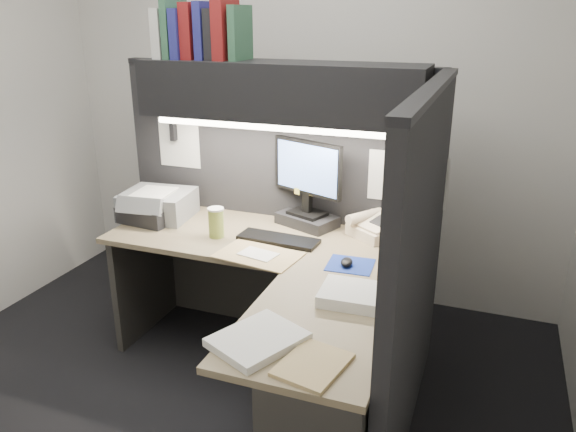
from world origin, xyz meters
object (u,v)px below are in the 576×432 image
object	(u,v)px
overhead_shelf	(279,91)
telephone	(376,227)
coffee_cup	(216,223)
notebook_stack	(150,213)
printer	(158,204)
keyboard	(278,239)
monitor	(307,193)
desk	(282,348)

from	to	relation	value
overhead_shelf	telephone	distance (m)	0.91
overhead_shelf	coffee_cup	world-z (taller)	overhead_shelf
overhead_shelf	notebook_stack	size ratio (longest dim) A/B	4.90
overhead_shelf	printer	size ratio (longest dim) A/B	3.96
keyboard	printer	size ratio (longest dim) A/B	1.12
notebook_stack	monitor	bearing A→B (deg)	15.17
monitor	telephone	size ratio (longest dim) A/B	2.00
printer	coffee_cup	bearing A→B (deg)	-25.46
desk	overhead_shelf	bearing A→B (deg)	111.79
keyboard	printer	distance (m)	0.83
overhead_shelf	monitor	distance (m)	0.59
monitor	printer	bearing A→B (deg)	-147.51
coffee_cup	printer	bearing A→B (deg)	160.72
keyboard	coffee_cup	size ratio (longest dim) A/B	2.82
monitor	printer	xyz separation A→B (m)	(-0.89, -0.17, -0.12)
keyboard	telephone	bearing A→B (deg)	32.03
telephone	overhead_shelf	bearing A→B (deg)	-139.96
desk	printer	world-z (taller)	printer
telephone	printer	distance (m)	1.30
printer	desk	bearing A→B (deg)	-37.92
desk	keyboard	xyz separation A→B (m)	(-0.23, 0.54, 0.30)
monitor	notebook_stack	distance (m)	0.94
notebook_stack	desk	bearing A→B (deg)	-28.61
monitor	keyboard	size ratio (longest dim) A/B	1.13
overhead_shelf	monitor	size ratio (longest dim) A/B	3.11
notebook_stack	printer	bearing A→B (deg)	81.17
keyboard	coffee_cup	distance (m)	0.35
coffee_cup	notebook_stack	size ratio (longest dim) A/B	0.49
keyboard	printer	bearing A→B (deg)	175.68
desk	notebook_stack	world-z (taller)	notebook_stack
overhead_shelf	keyboard	bearing A→B (deg)	-71.05
keyboard	printer	world-z (taller)	printer
overhead_shelf	keyboard	distance (m)	0.79
desk	coffee_cup	size ratio (longest dim) A/B	10.89
telephone	notebook_stack	xyz separation A→B (m)	(-1.31, -0.23, -0.00)
telephone	keyboard	bearing A→B (deg)	-116.20
monitor	keyboard	xyz separation A→B (m)	(-0.07, -0.28, -0.19)
keyboard	monitor	bearing A→B (deg)	79.57
desk	coffee_cup	distance (m)	0.83
telephone	printer	xyz separation A→B (m)	(-1.29, -0.15, 0.03)
telephone	printer	bearing A→B (deg)	-138.21
monitor	telephone	xyz separation A→B (m)	(0.41, -0.02, -0.15)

